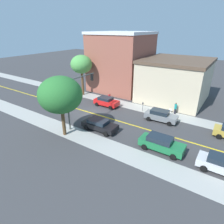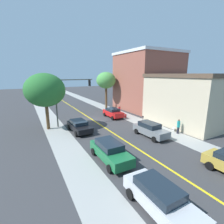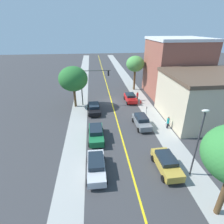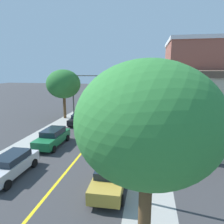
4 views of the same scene
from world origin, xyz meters
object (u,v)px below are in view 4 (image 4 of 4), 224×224
at_px(green_sedan_right_curb, 52,137).
at_px(red_sedan_left_curb, 134,114).
at_px(parking_meter, 143,124).
at_px(traffic_light_mast, 83,88).
at_px(street_tree_right_corner, 148,123).
at_px(gold_sedan_left_curb, 110,177).
at_px(street_tree_left_far, 152,78).
at_px(small_dog, 161,140).
at_px(street_tree_left_near, 64,84).
at_px(pedestrian_teal_shirt, 160,137).
at_px(black_sedan_right_curb, 80,118).
at_px(grey_sedan_left_curb, 124,133).
at_px(pedestrian_red_shirt, 145,113).
at_px(street_lamp, 147,128).
at_px(fire_hydrant, 146,119).
at_px(silver_sedan_right_curb, 11,165).

bearing_deg(green_sedan_right_curb, red_sedan_left_curb, 149.85).
distance_m(parking_meter, green_sedan_right_curb, 10.55).
distance_m(parking_meter, red_sedan_left_curb, 6.18).
bearing_deg(traffic_light_mast, street_tree_right_corner, -66.89).
xyz_separation_m(traffic_light_mast, gold_sedan_left_curb, (-7.52, 17.79, -3.79)).
xyz_separation_m(street_tree_left_far, small_dog, (-1.04, 17.14, -5.44)).
bearing_deg(street_tree_right_corner, street_tree_left_near, -60.64).
relative_size(green_sedan_right_curb, pedestrian_teal_shirt, 2.62).
height_order(black_sedan_right_curb, grey_sedan_left_curb, grey_sedan_left_curb).
bearing_deg(street_tree_left_far, small_dog, 93.48).
bearing_deg(traffic_light_mast, parking_meter, -30.04).
bearing_deg(pedestrian_red_shirt, parking_meter, -138.85).
bearing_deg(small_dog, traffic_light_mast, -86.14).
xyz_separation_m(street_tree_left_near, street_tree_right_corner, (-12.62, 22.44, 0.54)).
bearing_deg(pedestrian_red_shirt, grey_sedan_left_curb, -149.16).
height_order(black_sedan_right_curb, pedestrian_red_shirt, pedestrian_red_shirt).
relative_size(street_lamp, green_sedan_right_curb, 1.50).
bearing_deg(grey_sedan_left_curb, red_sedan_left_curb, 175.39).
xyz_separation_m(traffic_light_mast, small_dog, (-11.02, 9.11, -4.18)).
height_order(fire_hydrant, silver_sedan_right_curb, silver_sedan_right_curb).
xyz_separation_m(traffic_light_mast, green_sedan_right_curb, (-0.57, 11.46, -3.75)).
relative_size(street_tree_left_near, small_dog, 9.93).
bearing_deg(street_lamp, street_tree_right_corner, 90.61).
height_order(street_tree_right_corner, gold_sedan_left_curb, street_tree_right_corner).
height_order(parking_meter, grey_sedan_left_curb, grey_sedan_left_curb).
relative_size(parking_meter, green_sedan_right_curb, 0.30).
distance_m(street_tree_left_far, traffic_light_mast, 12.87).
bearing_deg(traffic_light_mast, street_tree_left_far, 38.79).
height_order(gold_sedan_left_curb, small_dog, gold_sedan_left_curb).
bearing_deg(street_tree_left_far, gold_sedan_left_curb, 84.55).
bearing_deg(fire_hydrant, street_tree_left_near, 0.09).
bearing_deg(parking_meter, gold_sedan_left_curb, 82.79).
relative_size(gold_sedan_left_curb, grey_sedan_left_curb, 0.98).
relative_size(street_tree_left_near, traffic_light_mast, 1.06).
relative_size(street_tree_left_far, black_sedan_right_curb, 1.61).
distance_m(red_sedan_left_curb, silver_sedan_right_curb, 19.56).
bearing_deg(small_dog, parking_meter, -110.04).
xyz_separation_m(traffic_light_mast, pedestrian_red_shirt, (-9.10, -1.14, -3.64)).
relative_size(street_tree_left_far, red_sedan_left_curb, 1.81).
distance_m(black_sedan_right_curb, pedestrian_red_shirt, 9.69).
relative_size(parking_meter, pedestrian_teal_shirt, 0.79).
relative_size(red_sedan_left_curb, silver_sedan_right_curb, 0.90).
height_order(street_tree_right_corner, green_sedan_right_curb, street_tree_right_corner).
height_order(parking_meter, pedestrian_red_shirt, pedestrian_red_shirt).
xyz_separation_m(gold_sedan_left_curb, black_sedan_right_curb, (7.05, -14.52, -0.05)).
bearing_deg(silver_sedan_right_curb, gold_sedan_left_curb, 87.25).
distance_m(street_tree_right_corner, traffic_light_mast, 24.85).
height_order(red_sedan_left_curb, grey_sedan_left_curb, grey_sedan_left_curb).
bearing_deg(pedestrian_red_shirt, red_sedan_left_curb, 146.41).
relative_size(street_tree_left_near, parking_meter, 5.12).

